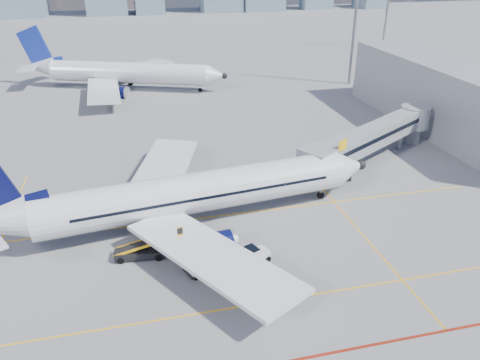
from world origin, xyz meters
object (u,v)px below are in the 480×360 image
object	(u,v)px
main_aircraft	(181,196)
cargo_dolly	(207,258)
belt_loader	(142,251)
ramp_worker	(271,273)
second_aircraft	(121,73)
baggage_tug	(254,255)

from	to	relation	value
main_aircraft	cargo_dolly	xyz separation A→B (m)	(1.15, -7.96, -2.01)
main_aircraft	cargo_dolly	world-z (taller)	main_aircraft
belt_loader	ramp_worker	world-z (taller)	belt_loader
second_aircraft	baggage_tug	distance (m)	63.76
cargo_dolly	ramp_worker	distance (m)	5.68
baggage_tug	belt_loader	distance (m)	10.12
second_aircraft	cargo_dolly	size ratio (longest dim) A/B	9.21
belt_loader	cargo_dolly	bearing A→B (deg)	-24.12
belt_loader	ramp_worker	xyz separation A→B (m)	(10.33, -5.95, 0.17)
belt_loader	ramp_worker	bearing A→B (deg)	-24.16
belt_loader	second_aircraft	bearing A→B (deg)	96.65
main_aircraft	ramp_worker	distance (m)	12.60
cargo_dolly	belt_loader	distance (m)	6.28
main_aircraft	second_aircraft	distance (m)	55.04
cargo_dolly	second_aircraft	bearing A→B (deg)	75.24
second_aircraft	cargo_dolly	bearing A→B (deg)	-62.32
baggage_tug	second_aircraft	bearing A→B (deg)	77.02
baggage_tug	cargo_dolly	distance (m)	4.19
main_aircraft	ramp_worker	bearing A→B (deg)	-67.68
main_aircraft	ramp_worker	world-z (taller)	main_aircraft
baggage_tug	cargo_dolly	world-z (taller)	cargo_dolly
second_aircraft	belt_loader	bearing A→B (deg)	-67.20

